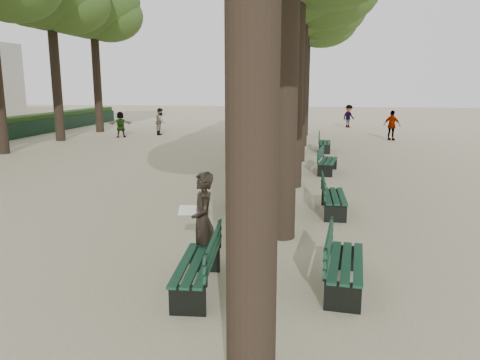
# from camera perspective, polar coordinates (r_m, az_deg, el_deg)

# --- Properties ---
(ground) EXTENTS (120.00, 120.00, 0.00)m
(ground) POSITION_cam_1_polar(r_m,az_deg,el_deg) (7.46, -8.38, -13.62)
(ground) COLOR tan
(ground) RESTS_ON ground
(tree_central_5) EXTENTS (6.00, 6.00, 9.95)m
(tree_central_5) POSITION_cam_1_polar(r_m,az_deg,el_deg) (29.77, 8.20, 20.23)
(tree_central_5) COLOR #33261C
(tree_central_5) RESTS_ON ground
(tree_far_5) EXTENTS (6.00, 6.00, 10.45)m
(tree_far_5) POSITION_cam_1_polar(r_m,az_deg,el_deg) (32.99, -17.55, 19.85)
(tree_far_5) COLOR #33261C
(tree_far_5) RESTS_ON ground
(bench_left_0) EXTENTS (0.70, 1.84, 0.92)m
(bench_left_0) POSITION_cam_1_polar(r_m,az_deg,el_deg) (7.40, -5.29, -11.45)
(bench_left_0) COLOR black
(bench_left_0) RESTS_ON ground
(bench_left_1) EXTENTS (0.72, 1.84, 0.92)m
(bench_left_1) POSITION_cam_1_polar(r_m,az_deg,el_deg) (12.23, 0.61, -2.03)
(bench_left_1) COLOR black
(bench_left_1) RESTS_ON ground
(bench_left_2) EXTENTS (0.68, 1.83, 0.92)m
(bench_left_2) POSITION_cam_1_polar(r_m,az_deg,el_deg) (17.10, 3.03, 1.91)
(bench_left_2) COLOR black
(bench_left_2) RESTS_ON ground
(bench_left_3) EXTENTS (0.67, 1.83, 0.92)m
(bench_left_3) POSITION_cam_1_polar(r_m,az_deg,el_deg) (21.73, 4.32, 3.99)
(bench_left_3) COLOR black
(bench_left_3) RESTS_ON ground
(bench_right_0) EXTENTS (0.73, 1.84, 0.92)m
(bench_right_0) POSITION_cam_1_polar(r_m,az_deg,el_deg) (7.63, 12.64, -10.97)
(bench_right_0) COLOR black
(bench_right_0) RESTS_ON ground
(bench_right_1) EXTENTS (0.61, 1.81, 0.92)m
(bench_right_1) POSITION_cam_1_polar(r_m,az_deg,el_deg) (11.83, 11.34, -2.74)
(bench_right_1) COLOR black
(bench_right_1) RESTS_ON ground
(bench_right_2) EXTENTS (0.81, 1.86, 0.92)m
(bench_right_2) POSITION_cam_1_polar(r_m,az_deg,el_deg) (17.15, 10.64, 1.75)
(bench_right_2) COLOR black
(bench_right_2) RESTS_ON ground
(bench_right_3) EXTENTS (0.61, 1.81, 0.92)m
(bench_right_3) POSITION_cam_1_polar(r_m,az_deg,el_deg) (22.48, 10.27, 4.09)
(bench_right_3) COLOR black
(bench_right_3) RESTS_ON ground
(man_with_map) EXTENTS (0.72, 0.77, 1.72)m
(man_with_map) POSITION_cam_1_polar(r_m,az_deg,el_deg) (8.05, -4.53, -5.06)
(man_with_map) COLOR black
(man_with_map) RESTS_ON ground
(pedestrian_b) EXTENTS (1.00, 0.97, 1.65)m
(pedestrian_b) POSITION_cam_1_polar(r_m,az_deg,el_deg) (35.41, 13.12, 7.59)
(pedestrian_b) COLOR #262628
(pedestrian_b) RESTS_ON ground
(pedestrian_d) EXTENTS (0.58, 0.83, 1.57)m
(pedestrian_d) POSITION_cam_1_polar(r_m,az_deg,el_deg) (33.54, 5.36, 7.56)
(pedestrian_d) COLOR #262628
(pedestrian_d) RESTS_ON ground
(pedestrian_a) EXTENTS (0.42, 0.84, 1.67)m
(pedestrian_a) POSITION_cam_1_polar(r_m,az_deg,el_deg) (29.85, -9.64, 7.03)
(pedestrian_a) COLOR #262628
(pedestrian_a) RESTS_ON ground
(pedestrian_c) EXTENTS (1.01, 0.83, 1.69)m
(pedestrian_c) POSITION_cam_1_polar(r_m,az_deg,el_deg) (27.96, 18.04, 6.35)
(pedestrian_c) COLOR #262628
(pedestrian_c) RESTS_ON ground
(pedestrian_e) EXTENTS (1.44, 0.81, 1.54)m
(pedestrian_e) POSITION_cam_1_polar(r_m,az_deg,el_deg) (28.99, -14.35, 6.58)
(pedestrian_e) COLOR #262628
(pedestrian_e) RESTS_ON ground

